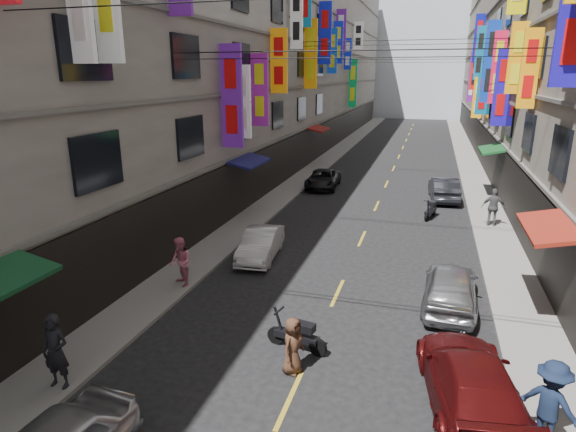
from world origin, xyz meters
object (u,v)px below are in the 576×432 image
Objects in this scene: car_left_mid at (261,244)px; pedestrian_lfar at (180,262)px; pedestrian_crossing at (293,346)px; pedestrian_lnear at (56,352)px; car_left_far at (323,179)px; car_right_far at (444,189)px; car_right_mid at (451,287)px; car_right_near at (471,382)px; scooter_crossing at (298,335)px; pedestrian_rnear at (550,404)px; pedestrian_rfar at (494,207)px; scooter_far_right at (431,210)px.

car_left_mid is 4.00m from pedestrian_lfar.
pedestrian_lnear is at bearing 131.36° from pedestrian_crossing.
car_left_mid is 1.98× the size of pedestrian_lnear.
car_right_far is (7.69, -1.14, 0.11)m from car_left_far.
pedestrian_lnear is at bearing -49.50° from pedestrian_lfar.
pedestrian_lnear is 1.06× the size of pedestrian_lfar.
car_right_mid is 0.98× the size of car_right_far.
car_left_far is 2.80× the size of pedestrian_crossing.
car_left_far is 0.90× the size of car_right_near.
pedestrian_lnear is at bearing -106.00° from car_left_mid.
scooter_crossing is 1.17× the size of pedestrian_crossing.
pedestrian_lfar is at bearing 87.54° from pedestrian_lnear.
car_left_mid is at bearing 105.11° from pedestrian_lfar.
car_left_far is 23.60m from pedestrian_rnear.
car_right_mid is (7.40, -2.37, 0.10)m from car_left_mid.
car_right_far reaches higher than car_right_near.
car_right_mid is 2.36× the size of pedestrian_lfar.
car_right_far is (4.08, 18.40, 0.26)m from scooter_crossing.
pedestrian_rfar is 1.24× the size of pedestrian_crossing.
car_right_near is (4.39, -1.22, 0.24)m from scooter_crossing.
car_left_far is at bearing -60.98° from car_right_mid.
scooter_far_right is 0.94× the size of pedestrian_lnear.
car_left_mid is 0.79× the size of car_right_near.
pedestrian_rfar is at bearing -106.84° from car_right_near.
car_right_near is at bearing -75.18° from pedestrian_crossing.
car_left_mid is at bearing 53.46° from car_right_far.
pedestrian_crossing is at bearing -159.43° from scooter_crossing.
pedestrian_rfar reaches higher than scooter_crossing.
car_right_far is 2.80× the size of pedestrian_crossing.
pedestrian_crossing is at bearing 21.55° from pedestrian_lnear.
pedestrian_lnear reaches higher than car_right_near.
scooter_far_right is 0.41× the size of car_left_far.
pedestrian_crossing reaches higher than scooter_far_right.
pedestrian_rnear reaches higher than pedestrian_lfar.
pedestrian_rnear reaches higher than car_right_near.
pedestrian_lfar is at bearing -97.87° from car_left_far.
pedestrian_rfar is at bearing 53.34° from pedestrian_lnear.
scooter_far_right is 19.50m from pedestrian_lnear.
car_left_far is (-0.31, 13.27, -0.02)m from car_left_mid.
car_left_far is 7.77m from car_right_far.
pedestrian_rnear is at bearing 4.09° from pedestrian_lnear.
pedestrian_rfar is at bearing -5.86° from pedestrian_crossing.
car_right_far is at bearing 52.74° from car_left_mid.
pedestrian_lfar is at bearing 71.67° from pedestrian_crossing.
car_right_far reaches higher than scooter_far_right.
pedestrian_crossing is at bearing 54.24° from car_right_mid.
car_left_mid is 2.11× the size of pedestrian_lfar.
car_right_mid is 14.50m from car_right_far.
car_right_near is 10.18m from pedestrian_lfar.
pedestrian_rnear is at bearing 91.86° from pedestrian_rfar.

